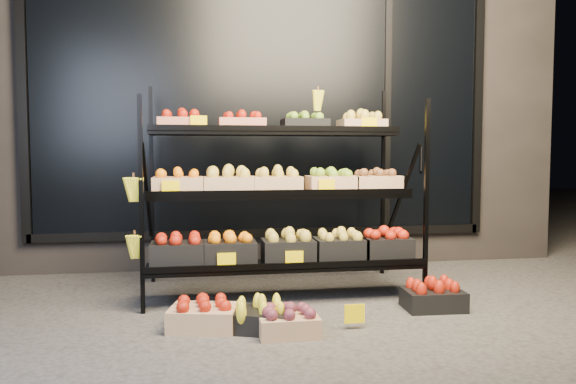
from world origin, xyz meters
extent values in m
plane|color=#514F4C|center=(0.00, 0.00, 0.00)|extent=(24.00, 24.00, 0.00)
cube|color=#2D2826|center=(0.00, 2.60, 1.75)|extent=(6.00, 2.00, 3.50)
cube|color=black|center=(0.00, 1.58, 1.55)|extent=(4.20, 0.04, 2.40)
cube|color=black|center=(0.00, 1.56, 0.34)|extent=(4.30, 0.06, 0.08)
cube|color=black|center=(-2.15, 1.56, 1.55)|extent=(0.08, 0.06, 2.50)
cube|color=black|center=(2.15, 1.56, 1.55)|extent=(0.08, 0.06, 2.50)
cube|color=black|center=(1.20, 1.56, 1.55)|extent=(0.06, 0.06, 2.50)
cylinder|color=black|center=(1.55, 1.53, 1.05)|extent=(0.02, 0.02, 0.25)
cube|color=black|center=(-1.02, 0.18, 0.75)|extent=(0.03, 0.03, 1.50)
cube|color=black|center=(1.02, 0.18, 0.75)|extent=(0.03, 0.03, 1.50)
cube|color=black|center=(-1.02, 1.15, 0.83)|extent=(0.03, 0.03, 1.66)
cube|color=black|center=(1.02, 1.15, 0.83)|extent=(0.03, 0.03, 1.66)
cube|color=black|center=(0.00, 0.35, 0.27)|extent=(2.05, 0.42, 0.03)
cube|color=black|center=(0.00, 0.15, 0.30)|extent=(2.05, 0.02, 0.05)
cube|color=black|center=(0.00, 0.65, 0.77)|extent=(2.05, 0.40, 0.03)
cube|color=black|center=(0.00, 0.46, 0.80)|extent=(2.05, 0.02, 0.05)
cube|color=black|center=(0.00, 0.95, 1.27)|extent=(2.05, 0.40, 0.03)
cube|color=black|center=(0.00, 0.76, 1.30)|extent=(2.05, 0.02, 0.05)
cube|color=tan|center=(-0.76, 0.95, 1.33)|extent=(0.38, 0.28, 0.11)
ellipsoid|color=red|center=(-0.76, 0.95, 1.42)|extent=(0.32, 0.24, 0.07)
cube|color=tan|center=(-0.27, 0.95, 1.33)|extent=(0.38, 0.28, 0.11)
ellipsoid|color=red|center=(-0.27, 0.95, 1.42)|extent=(0.32, 0.24, 0.07)
cube|color=black|center=(0.26, 0.95, 1.33)|extent=(0.38, 0.28, 0.11)
ellipsoid|color=#7FB12C|center=(0.26, 0.95, 1.42)|extent=(0.32, 0.24, 0.07)
cube|color=tan|center=(0.76, 0.95, 1.33)|extent=(0.38, 0.28, 0.11)
ellipsoid|color=gold|center=(0.76, 0.95, 1.42)|extent=(0.32, 0.24, 0.07)
cube|color=tan|center=(-0.79, 0.65, 0.85)|extent=(0.38, 0.28, 0.14)
ellipsoid|color=orange|center=(-0.79, 0.65, 0.95)|extent=(0.32, 0.24, 0.07)
cube|color=tan|center=(-0.41, 0.65, 0.85)|extent=(0.38, 0.28, 0.14)
ellipsoid|color=gold|center=(-0.41, 0.65, 0.95)|extent=(0.32, 0.24, 0.07)
cube|color=tan|center=(-0.02, 0.65, 0.85)|extent=(0.38, 0.28, 0.14)
ellipsoid|color=gold|center=(-0.02, 0.65, 0.95)|extent=(0.32, 0.24, 0.07)
cube|color=tan|center=(0.42, 0.65, 0.85)|extent=(0.38, 0.28, 0.14)
ellipsoid|color=#7FB12C|center=(0.42, 0.65, 0.95)|extent=(0.32, 0.24, 0.07)
cube|color=tan|center=(0.79, 0.65, 0.85)|extent=(0.38, 0.28, 0.14)
ellipsoid|color=brown|center=(0.79, 0.65, 0.95)|extent=(0.32, 0.24, 0.07)
cube|color=black|center=(-0.79, 0.35, 0.37)|extent=(0.38, 0.28, 0.18)
ellipsoid|color=red|center=(-0.79, 0.35, 0.49)|extent=(0.32, 0.24, 0.07)
cube|color=black|center=(-0.42, 0.35, 0.37)|extent=(0.38, 0.28, 0.18)
ellipsoid|color=orange|center=(-0.42, 0.35, 0.49)|extent=(0.32, 0.24, 0.07)
cube|color=black|center=(0.02, 0.35, 0.37)|extent=(0.38, 0.28, 0.18)
ellipsoid|color=gold|center=(0.02, 0.35, 0.49)|extent=(0.32, 0.24, 0.07)
cube|color=black|center=(0.41, 0.35, 0.37)|extent=(0.38, 0.28, 0.18)
ellipsoid|color=gold|center=(0.41, 0.35, 0.49)|extent=(0.32, 0.24, 0.07)
cube|color=black|center=(0.77, 0.35, 0.37)|extent=(0.38, 0.28, 0.18)
ellipsoid|color=red|center=(0.77, 0.35, 0.49)|extent=(0.32, 0.24, 0.07)
ellipsoid|color=#FFF730|center=(-1.07, 0.20, 0.94)|extent=(0.14, 0.08, 0.22)
ellipsoid|color=#FFF730|center=(-1.07, 0.20, 0.55)|extent=(0.14, 0.08, 0.22)
ellipsoid|color=#FFF730|center=(0.35, 0.85, 1.63)|extent=(0.14, 0.08, 0.22)
cube|color=#FFDB00|center=(-0.84, 0.50, 0.84)|extent=(0.13, 0.01, 0.12)
cube|color=#FFDB00|center=(0.35, 0.50, 0.84)|extent=(0.13, 0.01, 0.12)
cube|color=#FFDB00|center=(0.78, 0.80, 1.34)|extent=(0.13, 0.01, 0.12)
cube|color=#FFDB00|center=(-0.63, 0.80, 1.34)|extent=(0.13, 0.01, 0.12)
cube|color=#FFDB00|center=(-0.45, 0.20, 0.34)|extent=(0.13, 0.01, 0.12)
cube|color=#FFDB00|center=(0.04, 0.20, 0.34)|extent=(0.13, 0.01, 0.12)
cube|color=#FFDB00|center=(-0.18, -0.40, 0.06)|extent=(0.13, 0.01, 0.12)
cube|color=#FFDB00|center=(0.31, -0.40, 0.06)|extent=(0.13, 0.01, 0.12)
cube|color=tan|center=(-0.62, -0.24, 0.07)|extent=(0.47, 0.39, 0.14)
ellipsoid|color=red|center=(-0.62, -0.24, 0.17)|extent=(0.39, 0.32, 0.07)
cube|color=black|center=(-0.27, -0.32, 0.06)|extent=(0.45, 0.39, 0.13)
ellipsoid|color=#FFF730|center=(-0.27, -0.32, 0.16)|extent=(0.37, 0.32, 0.07)
cube|color=tan|center=(-0.11, -0.44, 0.06)|extent=(0.36, 0.27, 0.12)
ellipsoid|color=brown|center=(-0.11, -0.44, 0.15)|extent=(0.30, 0.22, 0.07)
cube|color=black|center=(0.99, -0.05, 0.07)|extent=(0.42, 0.32, 0.14)
ellipsoid|color=red|center=(0.99, -0.05, 0.17)|extent=(0.35, 0.27, 0.07)
camera|label=1|loc=(-0.66, -3.73, 1.10)|focal=35.00mm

